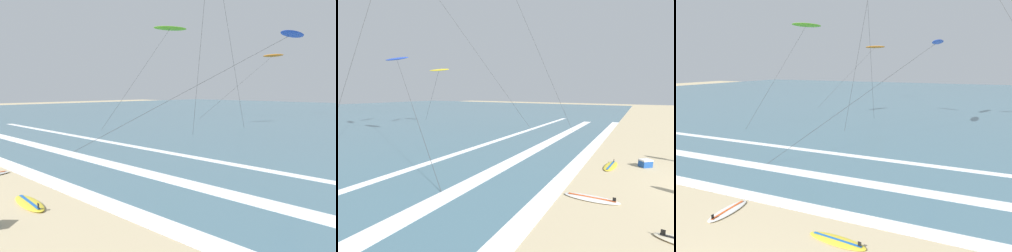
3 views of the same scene
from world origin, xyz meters
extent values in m
cube|color=#476B7A|center=(0.00, 51.60, 0.01)|extent=(140.00, 90.00, 0.01)
cube|color=white|center=(0.09, 7.00, 0.01)|extent=(47.09, 0.86, 0.01)
cube|color=white|center=(0.91, 10.56, 0.01)|extent=(42.41, 0.95, 0.01)
cube|color=white|center=(-0.13, 14.72, 0.01)|extent=(49.41, 0.59, 0.01)
ellipsoid|color=silver|center=(-2.83, 5.40, 0.04)|extent=(0.78, 2.14, 0.09)
cube|color=#D84C19|center=(-2.83, 5.40, 0.09)|extent=(0.26, 1.79, 0.01)
cube|color=black|center=(-2.76, 4.58, 0.17)|extent=(0.03, 0.12, 0.16)
ellipsoid|color=yellow|center=(1.95, 5.23, 0.04)|extent=(2.15, 0.80, 0.09)
cube|color=#1959B2|center=(1.95, 5.23, 0.09)|extent=(1.79, 0.27, 0.01)
cube|color=black|center=(2.77, 5.16, 0.17)|extent=(0.12, 0.03, 0.16)
ellipsoid|color=blue|center=(1.42, 23.61, 7.27)|extent=(0.86, 3.22, 0.43)
cylinder|color=#333333|center=(-2.02, 17.30, 3.63)|extent=(6.90, 12.64, 7.29)
cylinder|color=#333333|center=(-3.35, 19.99, 8.30)|extent=(4.65, 3.39, 16.61)
ellipsoid|color=orange|center=(-11.57, 44.51, 8.06)|extent=(3.26, 1.10, 0.43)
cylinder|color=#333333|center=(-13.52, 39.30, 4.03)|extent=(3.91, 10.44, 8.08)
ellipsoid|color=#70C628|center=(-10.94, 24.43, 9.19)|extent=(2.12, 3.21, 0.43)
cylinder|color=#333333|center=(-12.34, 21.50, 4.60)|extent=(2.83, 5.89, 9.21)
cylinder|color=#333333|center=(-5.03, 25.88, 6.65)|extent=(1.51, 6.43, 13.32)
camera|label=1|loc=(12.73, 0.71, 3.62)|focal=37.94mm
camera|label=2|loc=(-11.89, 3.94, 4.22)|focal=24.33mm
camera|label=3|loc=(6.42, -3.54, 5.60)|focal=35.85mm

